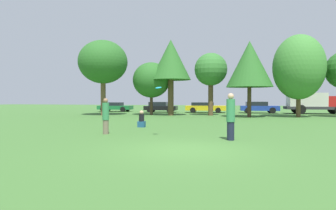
{
  "coord_description": "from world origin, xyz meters",
  "views": [
    {
      "loc": [
        1.61,
        -9.06,
        1.65
      ],
      "look_at": [
        -1.42,
        3.76,
        1.35
      ],
      "focal_mm": 30.78,
      "sensor_mm": 36.0,
      "label": 1
    }
  ],
  "objects_px": {
    "tree_4": "(250,64)",
    "delivery_truck_red": "(314,102)",
    "person_thrower": "(106,116)",
    "tree_1": "(151,80)",
    "parked_car_blue": "(258,107)",
    "tree_5": "(299,67)",
    "tree_0": "(103,62)",
    "person_catcher": "(231,116)",
    "bystander_sitting": "(142,120)",
    "frisbee": "(158,88)",
    "tree_3": "(211,70)",
    "parked_car_black": "(160,107)",
    "tree_2": "(171,60)",
    "parked_car_yellow": "(205,107)",
    "parked_car_green": "(115,107)"
  },
  "relations": [
    {
      "from": "tree_0",
      "to": "parked_car_green",
      "type": "relative_size",
      "value": 1.72
    },
    {
      "from": "bystander_sitting",
      "to": "tree_3",
      "type": "height_order",
      "value": "tree_3"
    },
    {
      "from": "tree_4",
      "to": "delivery_truck_red",
      "type": "distance_m",
      "value": 10.44
    },
    {
      "from": "tree_1",
      "to": "tree_5",
      "type": "bearing_deg",
      "value": -1.58
    },
    {
      "from": "person_thrower",
      "to": "frisbee",
      "type": "distance_m",
      "value": 2.97
    },
    {
      "from": "parked_car_black",
      "to": "parked_car_yellow",
      "type": "relative_size",
      "value": 0.84
    },
    {
      "from": "tree_2",
      "to": "parked_car_yellow",
      "type": "distance_m",
      "value": 8.32
    },
    {
      "from": "parked_car_yellow",
      "to": "delivery_truck_red",
      "type": "relative_size",
      "value": 0.77
    },
    {
      "from": "frisbee",
      "to": "tree_1",
      "type": "xyz_separation_m",
      "value": [
        -5.02,
        15.75,
        1.37
      ]
    },
    {
      "from": "parked_car_blue",
      "to": "parked_car_black",
      "type": "bearing_deg",
      "value": 179.12
    },
    {
      "from": "tree_4",
      "to": "person_catcher",
      "type": "bearing_deg",
      "value": -95.18
    },
    {
      "from": "tree_4",
      "to": "parked_car_black",
      "type": "height_order",
      "value": "tree_4"
    },
    {
      "from": "person_thrower",
      "to": "tree_5",
      "type": "bearing_deg",
      "value": 60.06
    },
    {
      "from": "parked_car_blue",
      "to": "tree_5",
      "type": "bearing_deg",
      "value": -69.6
    },
    {
      "from": "tree_0",
      "to": "delivery_truck_red",
      "type": "relative_size",
      "value": 1.2
    },
    {
      "from": "frisbee",
      "to": "tree_0",
      "type": "xyz_separation_m",
      "value": [
        -9.45,
        14.12,
        3.08
      ]
    },
    {
      "from": "frisbee",
      "to": "parked_car_yellow",
      "type": "height_order",
      "value": "frisbee"
    },
    {
      "from": "parked_car_blue",
      "to": "frisbee",
      "type": "bearing_deg",
      "value": -107.59
    },
    {
      "from": "parked_car_green",
      "to": "tree_0",
      "type": "bearing_deg",
      "value": -77.17
    },
    {
      "from": "tree_0",
      "to": "tree_1",
      "type": "xyz_separation_m",
      "value": [
        4.43,
        1.63,
        -1.71
      ]
    },
    {
      "from": "frisbee",
      "to": "bystander_sitting",
      "type": "height_order",
      "value": "frisbee"
    },
    {
      "from": "person_catcher",
      "to": "bystander_sitting",
      "type": "xyz_separation_m",
      "value": [
        -5.07,
        4.11,
        -0.54
      ]
    },
    {
      "from": "parked_car_black",
      "to": "tree_4",
      "type": "bearing_deg",
      "value": -37.98
    },
    {
      "from": "tree_3",
      "to": "parked_car_black",
      "type": "relative_size",
      "value": 1.53
    },
    {
      "from": "person_thrower",
      "to": "tree_1",
      "type": "relative_size",
      "value": 0.32
    },
    {
      "from": "tree_3",
      "to": "parked_car_green",
      "type": "height_order",
      "value": "tree_3"
    },
    {
      "from": "parked_car_yellow",
      "to": "person_catcher",
      "type": "bearing_deg",
      "value": -84.55
    },
    {
      "from": "tree_0",
      "to": "tree_2",
      "type": "xyz_separation_m",
      "value": [
        6.49,
        1.34,
        0.16
      ]
    },
    {
      "from": "tree_5",
      "to": "delivery_truck_red",
      "type": "height_order",
      "value": "tree_5"
    },
    {
      "from": "person_catcher",
      "to": "parked_car_yellow",
      "type": "height_order",
      "value": "person_catcher"
    },
    {
      "from": "bystander_sitting",
      "to": "tree_1",
      "type": "height_order",
      "value": "tree_1"
    },
    {
      "from": "tree_5",
      "to": "delivery_truck_red",
      "type": "relative_size",
      "value": 1.19
    },
    {
      "from": "tree_0",
      "to": "parked_car_black",
      "type": "bearing_deg",
      "value": 62.8
    },
    {
      "from": "parked_car_blue",
      "to": "tree_3",
      "type": "bearing_deg",
      "value": -133.15
    },
    {
      "from": "tree_4",
      "to": "parked_car_green",
      "type": "xyz_separation_m",
      "value": [
        -16.01,
        7.26,
        -4.06
      ]
    },
    {
      "from": "person_thrower",
      "to": "parked_car_black",
      "type": "xyz_separation_m",
      "value": [
        -3.0,
        21.11,
        -0.2
      ]
    },
    {
      "from": "frisbee",
      "to": "delivery_truck_red",
      "type": "bearing_deg",
      "value": 62.29
    },
    {
      "from": "parked_car_black",
      "to": "parked_car_blue",
      "type": "distance_m",
      "value": 11.33
    },
    {
      "from": "person_thrower",
      "to": "tree_4",
      "type": "distance_m",
      "value": 16.23
    },
    {
      "from": "tree_2",
      "to": "tree_4",
      "type": "xyz_separation_m",
      "value": [
        7.33,
        -0.9,
        -0.67
      ]
    },
    {
      "from": "tree_1",
      "to": "parked_car_black",
      "type": "height_order",
      "value": "tree_1"
    },
    {
      "from": "person_thrower",
      "to": "tree_0",
      "type": "distance_m",
      "value": 15.9
    },
    {
      "from": "bystander_sitting",
      "to": "tree_1",
      "type": "xyz_separation_m",
      "value": [
        -2.96,
        11.89,
        3.07
      ]
    },
    {
      "from": "tree_2",
      "to": "parked_car_black",
      "type": "distance_m",
      "value": 8.14
    },
    {
      "from": "tree_3",
      "to": "delivery_truck_red",
      "type": "xyz_separation_m",
      "value": [
        10.49,
        5.36,
        -3.13
      ]
    },
    {
      "from": "tree_2",
      "to": "tree_5",
      "type": "bearing_deg",
      "value": -0.45
    },
    {
      "from": "parked_car_green",
      "to": "tree_2",
      "type": "bearing_deg",
      "value": -39.32
    },
    {
      "from": "person_catcher",
      "to": "tree_4",
      "type": "relative_size",
      "value": 0.28
    },
    {
      "from": "person_catcher",
      "to": "tree_1",
      "type": "distance_m",
      "value": 18.09
    },
    {
      "from": "frisbee",
      "to": "parked_car_green",
      "type": "bearing_deg",
      "value": 118.1
    }
  ]
}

